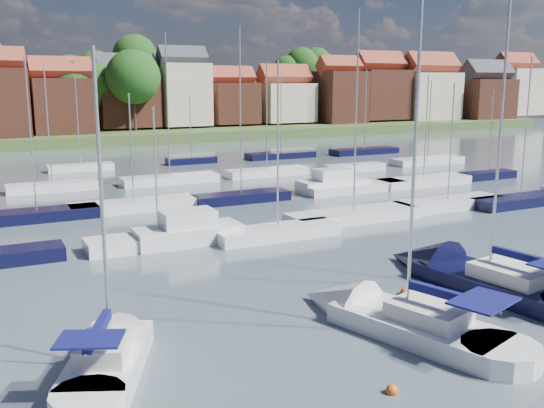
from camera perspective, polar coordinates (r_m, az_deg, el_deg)
ground at (r=60.74m, az=-9.23°, el=1.34°), size 260.00×260.00×0.00m
sailboat_left at (r=24.56m, az=-14.71°, el=-13.43°), size 5.99×9.47×12.72m
sailboat_centre at (r=27.41m, az=10.98°, el=-10.59°), size 6.36×11.95×15.71m
sailboat_navy at (r=34.09m, az=18.01°, el=-6.52°), size 5.47×13.79×18.49m
buoy_c at (r=22.26m, az=11.22°, el=-17.07°), size 0.44×0.44×0.44m
buoy_d at (r=25.28m, az=24.21°, el=-14.28°), size 0.52×0.52×0.52m
buoy_e at (r=31.59m, az=12.42°, el=-8.32°), size 0.51×0.51×0.51m
marina_field at (r=56.75m, az=-5.93°, el=1.16°), size 79.62×41.41×15.93m
far_shore_town at (r=151.24m, az=-19.19°, el=8.62°), size 212.46×90.00×22.27m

